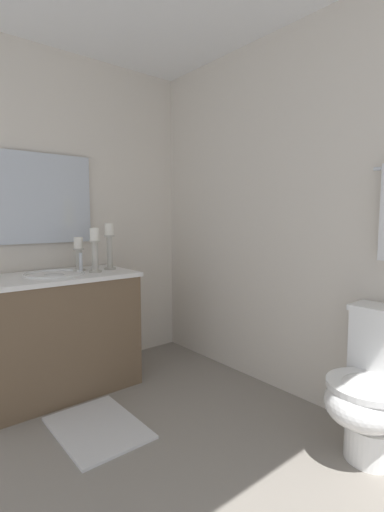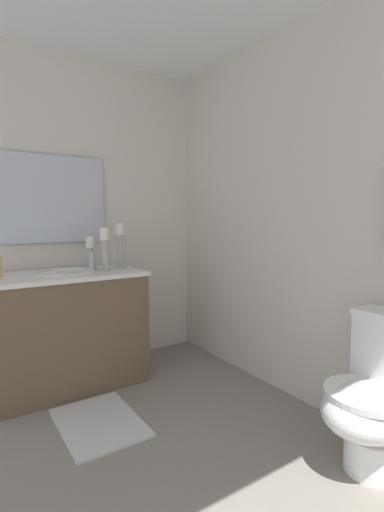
{
  "view_description": "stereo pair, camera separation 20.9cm",
  "coord_description": "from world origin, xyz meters",
  "px_view_note": "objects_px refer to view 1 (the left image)",
  "views": [
    {
      "loc": [
        1.39,
        -0.73,
        1.21
      ],
      "look_at": [
        -0.22,
        0.6,
        1.0
      ],
      "focal_mm": 25.84,
      "sensor_mm": 36.0,
      "label": 1
    },
    {
      "loc": [
        1.52,
        -0.56,
        1.21
      ],
      "look_at": [
        -0.22,
        0.6,
        1.0
      ],
      "focal_mm": 25.84,
      "sensor_mm": 36.0,
      "label": 2
    }
  ],
  "objects_px": {
    "vanity_cabinet": "(57,333)",
    "candle_holder_tall": "(110,245)",
    "candle_holder_mid": "(79,253)",
    "sink_basin": "(55,280)",
    "toilet": "(374,389)",
    "bath_mat": "(98,428)",
    "candle_holder_short": "(95,249)",
    "mirror": "(38,198)"
  },
  "relations": [
    {
      "from": "candle_holder_tall",
      "to": "bath_mat",
      "type": "bearing_deg",
      "value": -33.76
    },
    {
      "from": "toilet",
      "to": "bath_mat",
      "type": "relative_size",
      "value": 1.25
    },
    {
      "from": "sink_basin",
      "to": "toilet",
      "type": "xyz_separation_m",
      "value": [
        1.74,
        0.96,
        -0.42
      ]
    },
    {
      "from": "mirror",
      "to": "bath_mat",
      "type": "distance_m",
      "value": 1.62
    },
    {
      "from": "sink_basin",
      "to": "toilet",
      "type": "distance_m",
      "value": 2.03
    },
    {
      "from": "vanity_cabinet",
      "to": "sink_basin",
      "type": "height_order",
      "value": "sink_basin"
    },
    {
      "from": "vanity_cabinet",
      "to": "candle_holder_tall",
      "type": "xyz_separation_m",
      "value": [
        0.0,
        0.41,
        0.6
      ]
    },
    {
      "from": "vanity_cabinet",
      "to": "sink_basin",
      "type": "distance_m",
      "value": 0.37
    },
    {
      "from": "candle_holder_short",
      "to": "toilet",
      "type": "relative_size",
      "value": 0.42
    },
    {
      "from": "candle_holder_mid",
      "to": "bath_mat",
      "type": "distance_m",
      "value": 1.19
    },
    {
      "from": "sink_basin",
      "to": "candle_holder_tall",
      "type": "bearing_deg",
      "value": 89.39
    },
    {
      "from": "mirror",
      "to": "bath_mat",
      "type": "height_order",
      "value": "mirror"
    },
    {
      "from": "mirror",
      "to": "bath_mat",
      "type": "bearing_deg",
      "value": -0.0
    },
    {
      "from": "candle_holder_short",
      "to": "candle_holder_mid",
      "type": "xyz_separation_m",
      "value": [
        -0.15,
        -0.06,
        -0.04
      ]
    },
    {
      "from": "candle_holder_tall",
      "to": "candle_holder_mid",
      "type": "distance_m",
      "value": 0.23
    },
    {
      "from": "bath_mat",
      "to": "candle_holder_short",
      "type": "bearing_deg",
      "value": 154.31
    },
    {
      "from": "mirror",
      "to": "bath_mat",
      "type": "xyz_separation_m",
      "value": [
        0.91,
        -0.0,
        -1.34
      ]
    },
    {
      "from": "candle_holder_mid",
      "to": "vanity_cabinet",
      "type": "bearing_deg",
      "value": -70.41
    },
    {
      "from": "candle_holder_tall",
      "to": "toilet",
      "type": "xyz_separation_m",
      "value": [
        1.74,
        0.54,
        -0.64
      ]
    },
    {
      "from": "candle_holder_mid",
      "to": "sink_basin",
      "type": "bearing_deg",
      "value": -70.33
    },
    {
      "from": "candle_holder_short",
      "to": "bath_mat",
      "type": "bearing_deg",
      "value": -25.69
    },
    {
      "from": "mirror",
      "to": "candle_holder_mid",
      "type": "height_order",
      "value": "mirror"
    },
    {
      "from": "mirror",
      "to": "candle_holder_short",
      "type": "relative_size",
      "value": 2.47
    },
    {
      "from": "sink_basin",
      "to": "candle_holder_mid",
      "type": "xyz_separation_m",
      "value": [
        -0.07,
        0.21,
        0.17
      ]
    },
    {
      "from": "vanity_cabinet",
      "to": "toilet",
      "type": "bearing_deg",
      "value": 28.81
    },
    {
      "from": "toilet",
      "to": "bath_mat",
      "type": "bearing_deg",
      "value": -139.39
    },
    {
      "from": "candle_holder_tall",
      "to": "bath_mat",
      "type": "distance_m",
      "value": 1.25
    },
    {
      "from": "mirror",
      "to": "candle_holder_tall",
      "type": "xyz_separation_m",
      "value": [
        0.28,
        0.41,
        -0.34
      ]
    },
    {
      "from": "sink_basin",
      "to": "toilet",
      "type": "bearing_deg",
      "value": 28.78
    },
    {
      "from": "sink_basin",
      "to": "mirror",
      "type": "xyz_separation_m",
      "value": [
        -0.28,
        -0.0,
        0.57
      ]
    },
    {
      "from": "sink_basin",
      "to": "mirror",
      "type": "bearing_deg",
      "value": -179.8
    },
    {
      "from": "toilet",
      "to": "candle_holder_mid",
      "type": "bearing_deg",
      "value": -157.51
    },
    {
      "from": "vanity_cabinet",
      "to": "bath_mat",
      "type": "height_order",
      "value": "vanity_cabinet"
    },
    {
      "from": "candle_holder_short",
      "to": "vanity_cabinet",
      "type": "bearing_deg",
      "value": -105.1
    },
    {
      "from": "candle_holder_short",
      "to": "toilet",
      "type": "height_order",
      "value": "candle_holder_short"
    },
    {
      "from": "vanity_cabinet",
      "to": "candle_holder_mid",
      "type": "xyz_separation_m",
      "value": [
        -0.07,
        0.21,
        0.54
      ]
    },
    {
      "from": "mirror",
      "to": "sink_basin",
      "type": "bearing_deg",
      "value": 0.2
    },
    {
      "from": "mirror",
      "to": "candle_holder_short",
      "type": "bearing_deg",
      "value": 37.1
    },
    {
      "from": "sink_basin",
      "to": "toilet",
      "type": "height_order",
      "value": "sink_basin"
    },
    {
      "from": "toilet",
      "to": "bath_mat",
      "type": "distance_m",
      "value": 1.51
    },
    {
      "from": "candle_holder_tall",
      "to": "candle_holder_short",
      "type": "relative_size",
      "value": 1.09
    },
    {
      "from": "mirror",
      "to": "candle_holder_tall",
      "type": "distance_m",
      "value": 0.61
    }
  ]
}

